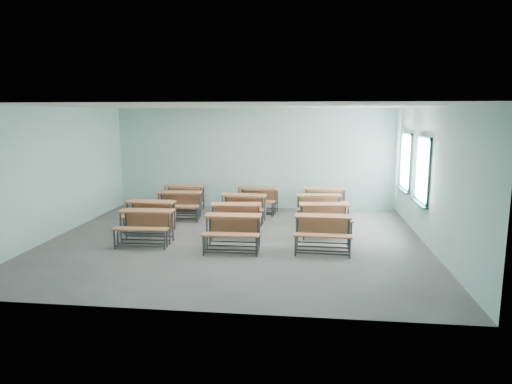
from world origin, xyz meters
The scene contains 13 objects.
room centered at (0.08, 0.03, 1.60)m, with size 9.04×8.04×3.24m.
desk_unit_r0c0 centered at (-2.05, -0.47, 0.53)m, with size 1.30×0.91×0.79m.
desk_unit_r0c1 centered at (0.07, -0.72, 0.53)m, with size 1.28×0.88×0.79m.
desk_unit_r0c2 centered at (2.07, -0.56, 0.53)m, with size 1.28×0.88×0.79m.
desk_unit_r1c0 centered at (-2.35, 0.63, 0.53)m, with size 1.29×0.89×0.79m.
desk_unit_r1c1 centered at (-0.07, 0.55, 0.53)m, with size 1.34×0.97×0.79m.
desk_unit_r1c2 centered at (2.16, 0.81, 0.53)m, with size 1.35×0.98×0.79m.
desk_unit_r2c0 centered at (-2.00, 2.12, 0.53)m, with size 1.34×0.97×0.79m.
desk_unit_r2c1 centered at (-0.08, 1.88, 0.53)m, with size 1.30×0.90×0.79m.
desk_unit_r2c2 centered at (2.04, 2.14, 0.53)m, with size 1.32×0.94×0.79m.
desk_unit_r3c0 centered at (-2.18, 3.25, 0.53)m, with size 1.26×0.85×0.79m.
desk_unit_r3c1 centered at (0.17, 3.19, 0.53)m, with size 1.36×1.00×0.79m.
desk_unit_r3c2 centered at (2.24, 3.24, 0.53)m, with size 1.27×0.87×0.79m.
Camera 1 is at (1.75, -10.51, 3.04)m, focal length 32.00 mm.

